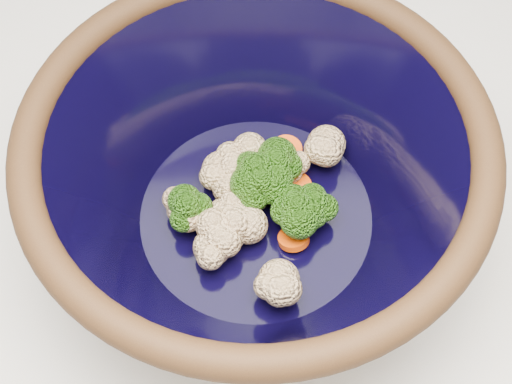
{
  "coord_description": "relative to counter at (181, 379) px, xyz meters",
  "views": [
    {
      "loc": [
        0.09,
        -0.31,
        1.46
      ],
      "look_at": [
        0.11,
        -0.01,
        0.97
      ],
      "focal_mm": 50.0,
      "sensor_mm": 36.0,
      "label": 1
    }
  ],
  "objects": [
    {
      "name": "counter",
      "position": [
        0.0,
        0.0,
        0.0
      ],
      "size": [
        1.2,
        1.2,
        0.9
      ],
      "primitive_type": "cube",
      "color": "white",
      "rests_on": "ground"
    },
    {
      "name": "vegetable_pile",
      "position": [
        0.11,
        -0.0,
        0.51
      ],
      "size": [
        0.16,
        0.16,
        0.06
      ],
      "color": "#608442",
      "rests_on": "mixing_bowl"
    },
    {
      "name": "mixing_bowl",
      "position": [
        0.11,
        -0.01,
        0.54
      ],
      "size": [
        0.44,
        0.44,
        0.16
      ],
      "rotation": [
        0.0,
        0.0,
        -0.35
      ],
      "color": "black",
      "rests_on": "counter"
    }
  ]
}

